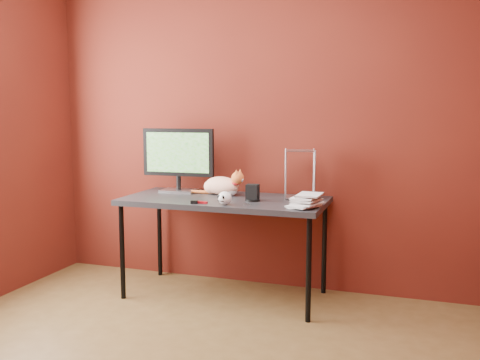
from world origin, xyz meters
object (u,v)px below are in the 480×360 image
(skull_mug, at_px, (225,198))
(desk, at_px, (225,205))
(speaker, at_px, (253,193))
(monitor, at_px, (178,157))
(cat, at_px, (222,186))
(book_stack, at_px, (298,129))

(skull_mug, bearing_deg, desk, 131.79)
(desk, relative_size, speaker, 12.36)
(desk, distance_m, monitor, 0.58)
(skull_mug, height_order, speaker, speaker)
(desk, distance_m, speaker, 0.26)
(cat, xyz_separation_m, skull_mug, (0.17, -0.40, -0.02))
(speaker, relative_size, book_stack, 0.12)
(monitor, bearing_deg, cat, -6.57)
(monitor, relative_size, cat, 1.30)
(monitor, xyz_separation_m, cat, (0.38, -0.02, -0.21))
(desk, relative_size, cat, 3.34)
(skull_mug, distance_m, book_stack, 0.69)
(skull_mug, bearing_deg, cat, 134.17)
(skull_mug, relative_size, book_stack, 0.10)
(desk, xyz_separation_m, book_stack, (0.58, -0.15, 0.58))
(speaker, xyz_separation_m, book_stack, (0.35, -0.10, 0.47))
(book_stack, bearing_deg, speaker, 164.07)
(speaker, height_order, book_stack, book_stack)
(skull_mug, distance_m, speaker, 0.25)
(monitor, distance_m, speaker, 0.75)
(skull_mug, xyz_separation_m, speaker, (0.14, 0.21, 0.01))
(cat, height_order, skull_mug, cat)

